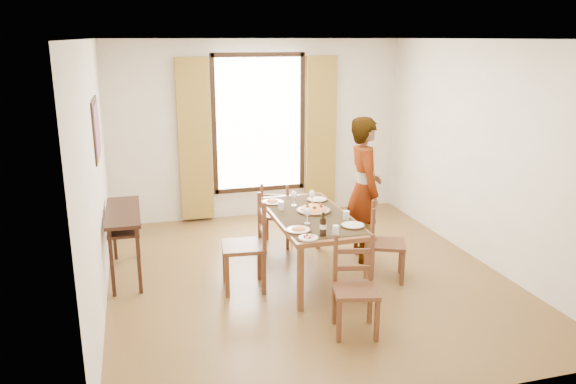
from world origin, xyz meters
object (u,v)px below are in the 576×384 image
object	(u,v)px
dining_table	(310,220)
pasta_platter	(314,207)
man	(364,189)
console_table	(123,220)

from	to	relation	value
dining_table	pasta_platter	xyz separation A→B (m)	(0.07, 0.09, 0.12)
man	pasta_platter	bearing A→B (deg)	115.42
console_table	dining_table	world-z (taller)	console_table
console_table	dining_table	distance (m)	2.16
dining_table	pasta_platter	bearing A→B (deg)	51.89
pasta_platter	man	bearing A→B (deg)	19.53
console_table	dining_table	xyz separation A→B (m)	(2.08, -0.59, 0.00)
console_table	man	distance (m)	2.90
man	dining_table	bearing A→B (deg)	119.33
pasta_platter	dining_table	bearing A→B (deg)	-128.11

